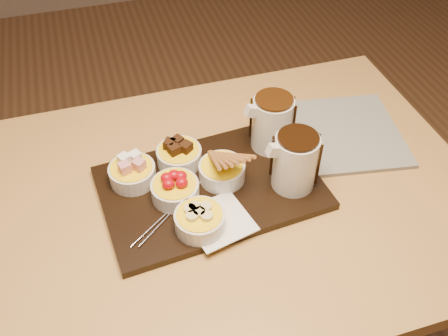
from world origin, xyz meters
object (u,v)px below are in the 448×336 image
object	(u,v)px
dining_table	(205,226)
pitcher_milk_chocolate	(272,123)
newspaper	(329,135)
bowl_strawberries	(175,191)
pitcher_dark_chocolate	(295,162)
serving_board	(211,188)

from	to	relation	value
dining_table	pitcher_milk_chocolate	xyz separation A→B (m)	(0.19, 0.10, 0.18)
dining_table	newspaper	size ratio (longest dim) A/B	3.53
newspaper	dining_table	bearing A→B (deg)	-153.81
pitcher_milk_chocolate	dining_table	bearing A→B (deg)	-157.11
bowl_strawberries	pitcher_dark_chocolate	bearing A→B (deg)	-7.99
serving_board	pitcher_dark_chocolate	distance (m)	0.19
serving_board	bowl_strawberries	bearing A→B (deg)	-176.42
newspaper	bowl_strawberries	bearing A→B (deg)	-156.52
pitcher_dark_chocolate	bowl_strawberries	bearing A→B (deg)	167.35
pitcher_dark_chocolate	newspaper	xyz separation A→B (m)	(0.15, 0.14, -0.08)
bowl_strawberries	newspaper	distance (m)	0.42
dining_table	serving_board	distance (m)	0.11
dining_table	newspaper	distance (m)	0.37
serving_board	dining_table	bearing A→B (deg)	-148.19
dining_table	newspaper	xyz separation A→B (m)	(0.34, 0.10, 0.10)
pitcher_dark_chocolate	pitcher_milk_chocolate	xyz separation A→B (m)	(-0.00, 0.13, 0.00)
pitcher_dark_chocolate	newspaper	world-z (taller)	pitcher_dark_chocolate
dining_table	newspaper	world-z (taller)	newspaper
bowl_strawberries	pitcher_dark_chocolate	xyz separation A→B (m)	(0.25, -0.03, 0.04)
pitcher_dark_chocolate	pitcher_milk_chocolate	distance (m)	0.13
serving_board	pitcher_dark_chocolate	size ratio (longest dim) A/B	3.65
dining_table	pitcher_milk_chocolate	distance (m)	0.28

